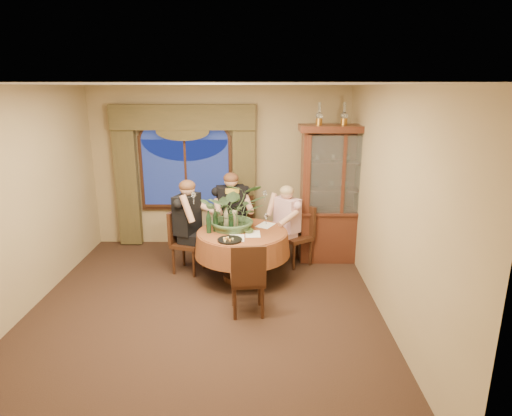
{
  "coord_description": "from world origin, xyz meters",
  "views": [
    {
      "loc": [
        0.72,
        -4.93,
        2.78
      ],
      "look_at": [
        0.65,
        0.96,
        1.1
      ],
      "focal_mm": 30.0,
      "sensor_mm": 36.0,
      "label": 1
    }
  ],
  "objects_px": {
    "chair_back_right": "(242,227)",
    "person_back": "(188,226)",
    "dining_table": "(242,255)",
    "oil_lamp_left": "(319,114)",
    "wine_bottle_5": "(209,222)",
    "oil_lamp_right": "(370,114)",
    "oil_lamp_center": "(344,114)",
    "olive_bowl": "(248,231)",
    "centerpiece_plant": "(235,188)",
    "wine_bottle_3": "(231,221)",
    "wine_bottle_4": "(215,220)",
    "chair_back": "(188,242)",
    "person_pink": "(287,225)",
    "chair_front_left": "(248,278)",
    "wine_bottle_1": "(225,217)",
    "person_scarf": "(231,215)",
    "wine_bottle_0": "(226,219)",
    "stoneware_vase": "(233,220)",
    "china_cabinet": "(340,195)",
    "chair_right": "(296,236)",
    "wine_bottle_2": "(215,218)"
  },
  "relations": [
    {
      "from": "wine_bottle_3",
      "to": "centerpiece_plant",
      "type": "bearing_deg",
      "value": 75.58
    },
    {
      "from": "wine_bottle_5",
      "to": "oil_lamp_right",
      "type": "bearing_deg",
      "value": 20.03
    },
    {
      "from": "oil_lamp_left",
      "to": "person_back",
      "type": "xyz_separation_m",
      "value": [
        -2.01,
        -0.48,
        -1.65
      ]
    },
    {
      "from": "person_scarf",
      "to": "oil_lamp_right",
      "type": "bearing_deg",
      "value": 163.14
    },
    {
      "from": "stoneware_vase",
      "to": "wine_bottle_5",
      "type": "height_order",
      "value": "wine_bottle_5"
    },
    {
      "from": "chair_back_right",
      "to": "olive_bowl",
      "type": "bearing_deg",
      "value": 94.57
    },
    {
      "from": "wine_bottle_5",
      "to": "oil_lamp_left",
      "type": "bearing_deg",
      "value": 28.17
    },
    {
      "from": "chair_back",
      "to": "wine_bottle_4",
      "type": "relative_size",
      "value": 2.91
    },
    {
      "from": "person_scarf",
      "to": "wine_bottle_5",
      "type": "distance_m",
      "value": 1.04
    },
    {
      "from": "chair_right",
      "to": "person_scarf",
      "type": "height_order",
      "value": "person_scarf"
    },
    {
      "from": "oil_lamp_right",
      "to": "chair_back_right",
      "type": "xyz_separation_m",
      "value": [
        -1.98,
        0.21,
        -1.9
      ]
    },
    {
      "from": "chair_back_right",
      "to": "dining_table",
      "type": "bearing_deg",
      "value": 90.0
    },
    {
      "from": "stoneware_vase",
      "to": "centerpiece_plant",
      "type": "bearing_deg",
      "value": 38.33
    },
    {
      "from": "oil_lamp_center",
      "to": "stoneware_vase",
      "type": "xyz_separation_m",
      "value": [
        -1.68,
        -0.67,
        -1.49
      ]
    },
    {
      "from": "china_cabinet",
      "to": "chair_front_left",
      "type": "height_order",
      "value": "china_cabinet"
    },
    {
      "from": "wine_bottle_0",
      "to": "person_scarf",
      "type": "bearing_deg",
      "value": 88.77
    },
    {
      "from": "dining_table",
      "to": "oil_lamp_left",
      "type": "relative_size",
      "value": 4.12
    },
    {
      "from": "oil_lamp_right",
      "to": "olive_bowl",
      "type": "bearing_deg",
      "value": -154.66
    },
    {
      "from": "person_back",
      "to": "oil_lamp_right",
      "type": "bearing_deg",
      "value": 120.14
    },
    {
      "from": "chair_back_right",
      "to": "person_back",
      "type": "relative_size",
      "value": 0.66
    },
    {
      "from": "oil_lamp_center",
      "to": "person_back",
      "type": "bearing_deg",
      "value": -168.66
    },
    {
      "from": "chair_front_left",
      "to": "wine_bottle_3",
      "type": "relative_size",
      "value": 2.91
    },
    {
      "from": "oil_lamp_center",
      "to": "chair_back_right",
      "type": "distance_m",
      "value": 2.49
    },
    {
      "from": "chair_back",
      "to": "person_pink",
      "type": "relative_size",
      "value": 0.74
    },
    {
      "from": "wine_bottle_3",
      "to": "wine_bottle_5",
      "type": "bearing_deg",
      "value": -171.4
    },
    {
      "from": "oil_lamp_right",
      "to": "wine_bottle_5",
      "type": "relative_size",
      "value": 1.03
    },
    {
      "from": "wine_bottle_1",
      "to": "wine_bottle_3",
      "type": "distance_m",
      "value": 0.23
    },
    {
      "from": "wine_bottle_1",
      "to": "wine_bottle_2",
      "type": "xyz_separation_m",
      "value": [
        -0.15,
        -0.1,
        0.0
      ]
    },
    {
      "from": "china_cabinet",
      "to": "oil_lamp_left",
      "type": "distance_m",
      "value": 1.33
    },
    {
      "from": "dining_table",
      "to": "oil_lamp_left",
      "type": "xyz_separation_m",
      "value": [
        1.16,
        0.79,
        2.0
      ]
    },
    {
      "from": "oil_lamp_left",
      "to": "oil_lamp_right",
      "type": "relative_size",
      "value": 1.0
    },
    {
      "from": "china_cabinet",
      "to": "oil_lamp_left",
      "type": "height_order",
      "value": "oil_lamp_left"
    },
    {
      "from": "stoneware_vase",
      "to": "wine_bottle_0",
      "type": "relative_size",
      "value": 0.82
    },
    {
      "from": "person_scarf",
      "to": "wine_bottle_3",
      "type": "bearing_deg",
      "value": 80.27
    },
    {
      "from": "oil_lamp_left",
      "to": "chair_front_left",
      "type": "bearing_deg",
      "value": -120.43
    },
    {
      "from": "chair_front_left",
      "to": "wine_bottle_1",
      "type": "bearing_deg",
      "value": 101.16
    },
    {
      "from": "chair_back_right",
      "to": "wine_bottle_4",
      "type": "relative_size",
      "value": 2.91
    },
    {
      "from": "chair_back_right",
      "to": "olive_bowl",
      "type": "height_order",
      "value": "chair_back_right"
    },
    {
      "from": "oil_lamp_center",
      "to": "olive_bowl",
      "type": "relative_size",
      "value": 2.24
    },
    {
      "from": "person_pink",
      "to": "person_back",
      "type": "bearing_deg",
      "value": 59.38
    },
    {
      "from": "person_back",
      "to": "wine_bottle_4",
      "type": "relative_size",
      "value": 4.38
    },
    {
      "from": "person_back",
      "to": "olive_bowl",
      "type": "distance_m",
      "value": 1.02
    },
    {
      "from": "person_back",
      "to": "wine_bottle_3",
      "type": "distance_m",
      "value": 0.8
    },
    {
      "from": "oil_lamp_center",
      "to": "centerpiece_plant",
      "type": "distance_m",
      "value": 2.04
    },
    {
      "from": "person_scarf",
      "to": "centerpiece_plant",
      "type": "xyz_separation_m",
      "value": [
        0.11,
        -0.77,
        0.64
      ]
    },
    {
      "from": "oil_lamp_left",
      "to": "wine_bottle_0",
      "type": "distance_m",
      "value": 2.14
    },
    {
      "from": "oil_lamp_right",
      "to": "wine_bottle_4",
      "type": "distance_m",
      "value": 2.85
    },
    {
      "from": "person_scarf",
      "to": "wine_bottle_0",
      "type": "xyz_separation_m",
      "value": [
        -0.02,
        -0.84,
        0.19
      ]
    },
    {
      "from": "dining_table",
      "to": "person_back",
      "type": "xyz_separation_m",
      "value": [
        -0.85,
        0.31,
        0.35
      ]
    },
    {
      "from": "oil_lamp_left",
      "to": "chair_back_right",
      "type": "xyz_separation_m",
      "value": [
        -1.22,
        0.21,
        -1.9
      ]
    }
  ]
}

